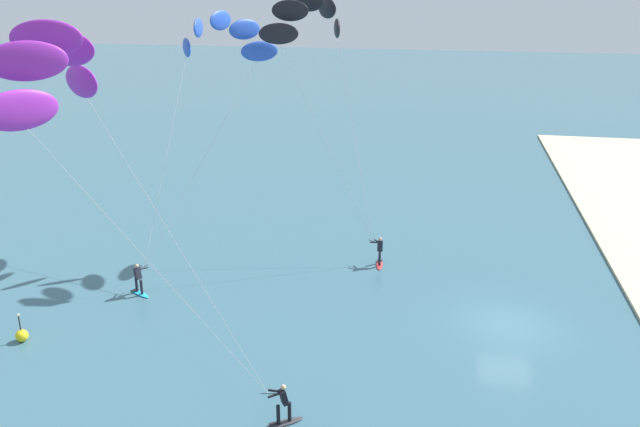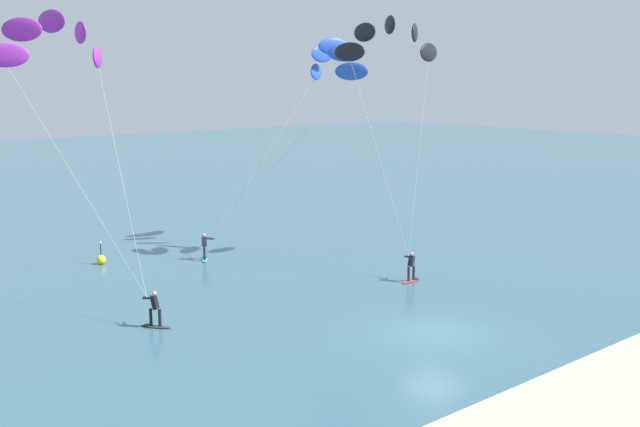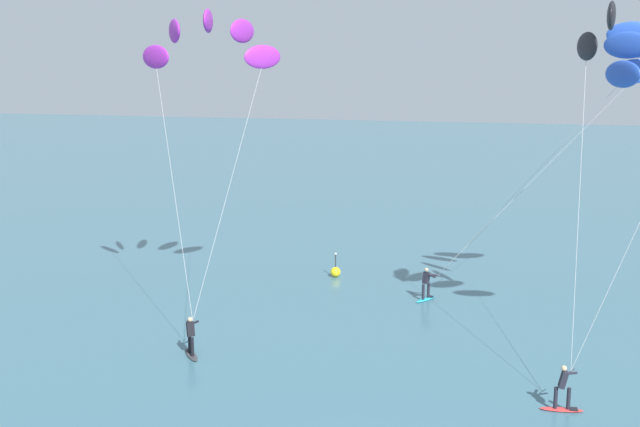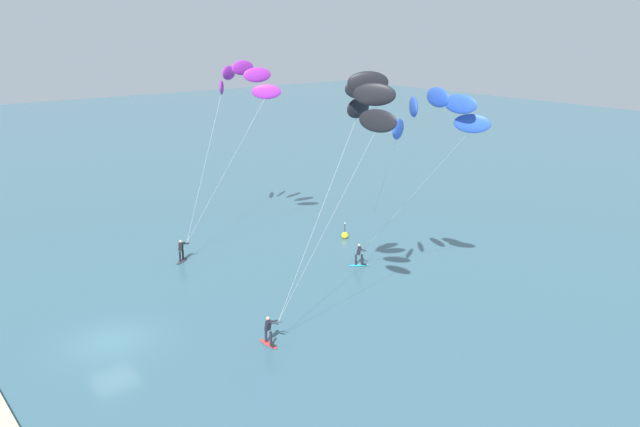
{
  "view_description": "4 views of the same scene",
  "coord_description": "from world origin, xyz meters",
  "px_view_note": "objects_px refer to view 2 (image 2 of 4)",
  "views": [
    {
      "loc": [
        -28.22,
        3.83,
        15.5
      ],
      "look_at": [
        0.44,
        9.11,
        4.85
      ],
      "focal_mm": 36.82,
      "sensor_mm": 36.0,
      "label": 1
    },
    {
      "loc": [
        -25.23,
        -21.61,
        11.11
      ],
      "look_at": [
        0.94,
        8.76,
        4.09
      ],
      "focal_mm": 43.76,
      "sensor_mm": 36.0,
      "label": 2
    },
    {
      "loc": [
        3.22,
        -21.21,
        12.52
      ],
      "look_at": [
        -3.9,
        10.99,
        5.79
      ],
      "focal_mm": 45.74,
      "sensor_mm": 36.0,
      "label": 3
    },
    {
      "loc": [
        32.29,
        -10.68,
        16.96
      ],
      "look_at": [
        0.97,
        14.04,
        5.04
      ],
      "focal_mm": 35.85,
      "sensor_mm": 36.0,
      "label": 4
    }
  ],
  "objects_px": {
    "marker_buoy": "(101,259)",
    "kitesurfer_mid_water": "(390,46)",
    "kitesurfer_nearshore": "(329,66)",
    "kitesurfer_far_out": "(56,48)"
  },
  "relations": [
    {
      "from": "kitesurfer_far_out",
      "to": "marker_buoy",
      "type": "xyz_separation_m",
      "value": [
        4.75,
        6.51,
        -12.18
      ]
    },
    {
      "from": "kitesurfer_nearshore",
      "to": "kitesurfer_far_out",
      "type": "distance_m",
      "value": 18.43
    },
    {
      "from": "marker_buoy",
      "to": "kitesurfer_mid_water",
      "type": "bearing_deg",
      "value": -37.7
    },
    {
      "from": "kitesurfer_mid_water",
      "to": "marker_buoy",
      "type": "height_order",
      "value": "kitesurfer_mid_water"
    },
    {
      "from": "kitesurfer_nearshore",
      "to": "kitesurfer_mid_water",
      "type": "height_order",
      "value": "kitesurfer_mid_water"
    },
    {
      "from": "marker_buoy",
      "to": "kitesurfer_far_out",
      "type": "bearing_deg",
      "value": -126.07
    },
    {
      "from": "kitesurfer_mid_water",
      "to": "kitesurfer_far_out",
      "type": "xyz_separation_m",
      "value": [
        -18.47,
        4.09,
        -0.41
      ]
    },
    {
      "from": "kitesurfer_nearshore",
      "to": "kitesurfer_mid_water",
      "type": "relative_size",
      "value": 0.93
    },
    {
      "from": "kitesurfer_mid_water",
      "to": "kitesurfer_far_out",
      "type": "height_order",
      "value": "kitesurfer_mid_water"
    },
    {
      "from": "kitesurfer_nearshore",
      "to": "kitesurfer_far_out",
      "type": "bearing_deg",
      "value": -176.11
    }
  ]
}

